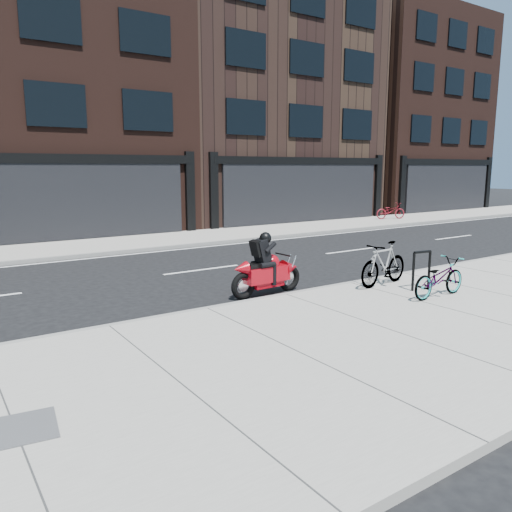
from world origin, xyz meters
TOP-DOWN VIEW (x-y plane):
  - ground at (0.00, 0.00)m, footprint 120.00×120.00m
  - sidewalk_near at (0.00, -5.00)m, footprint 60.00×6.00m
  - sidewalk_far at (0.00, 7.75)m, footprint 60.00×3.50m
  - building_center at (-2.00, 14.50)m, footprint 12.00×10.00m
  - building_mideast at (10.00, 14.50)m, footprint 12.00×10.00m
  - building_east at (22.00, 14.50)m, footprint 10.00×10.00m
  - bike_rack at (2.83, -3.41)m, footprint 0.54×0.13m
  - bicycle_front at (2.61, -4.04)m, footprint 1.64×0.59m
  - bicycle_rear at (2.47, -2.60)m, footprint 1.79×0.70m
  - motorcycle at (-0.01, -1.36)m, footprint 1.99×0.47m
  - bicycle_far at (14.78, 7.86)m, footprint 1.77×1.11m
  - utility_grate at (-5.96, -5.00)m, footprint 0.84×0.84m

SIDE VIEW (x-z plane):
  - ground at x=0.00m, z-range 0.00..0.00m
  - sidewalk_near at x=0.00m, z-range 0.00..0.13m
  - sidewalk_far at x=0.00m, z-range 0.00..0.13m
  - utility_grate at x=-5.96m, z-range 0.13..0.15m
  - bicycle_front at x=2.61m, z-range 0.13..0.99m
  - bicycle_far at x=14.78m, z-range 0.13..1.01m
  - motorcycle at x=-0.01m, z-range -0.14..1.34m
  - bicycle_rear at x=2.47m, z-range 0.13..1.18m
  - bike_rack at x=2.83m, z-range 0.21..1.13m
  - building_mideast at x=10.00m, z-range 0.00..12.50m
  - building_east at x=22.00m, z-range 0.00..13.00m
  - building_center at x=-2.00m, z-range 0.00..14.50m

